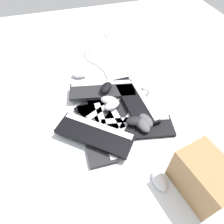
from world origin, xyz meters
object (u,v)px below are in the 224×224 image
at_px(keyboard_2, 102,108).
at_px(mouse_7, 109,100).
at_px(mouse_4, 135,121).
at_px(cardboard_box, 203,178).
at_px(keyboard_7, 102,90).
at_px(mouse_0, 79,75).
at_px(mouse_1, 143,125).
at_px(keyboard_3, 96,132).
at_px(keyboard_5, 95,134).
at_px(mouse_5, 112,105).
at_px(mouse_6, 106,88).
at_px(keyboard_1, 107,99).
at_px(mouse_2, 159,180).
at_px(keyboard_0, 126,109).
at_px(keyboard_6, 135,100).
at_px(mouse_3, 146,120).
at_px(keyboard_4, 136,128).

bearing_deg(keyboard_2, mouse_7, 22.24).
distance_m(mouse_4, cardboard_box, 0.46).
xyz_separation_m(keyboard_7, mouse_0, (-0.12, 0.23, -0.02)).
relative_size(mouse_1, mouse_4, 1.00).
relative_size(keyboard_3, mouse_4, 4.03).
relative_size(keyboard_5, keyboard_7, 0.94).
height_order(mouse_4, mouse_5, same).
bearing_deg(mouse_5, keyboard_3, -157.88).
bearing_deg(mouse_5, mouse_1, -80.22).
distance_m(mouse_4, mouse_5, 0.19).
xyz_separation_m(keyboard_2, mouse_6, (0.06, 0.11, 0.07)).
height_order(keyboard_5, mouse_0, keyboard_5).
relative_size(keyboard_3, mouse_1, 4.03).
height_order(keyboard_1, mouse_6, mouse_6).
height_order(keyboard_2, mouse_0, mouse_0).
height_order(keyboard_1, cardboard_box, cardboard_box).
relative_size(keyboard_3, mouse_0, 4.03).
bearing_deg(keyboard_5, mouse_2, -54.35).
xyz_separation_m(keyboard_3, mouse_4, (0.24, -0.02, 0.04)).
relative_size(keyboard_2, mouse_1, 4.12).
bearing_deg(keyboard_7, keyboard_5, -111.60).
relative_size(keyboard_0, cardboard_box, 1.62).
xyz_separation_m(keyboard_1, keyboard_6, (0.17, -0.09, 0.03)).
bearing_deg(keyboard_3, keyboard_2, 64.05).
bearing_deg(mouse_3, keyboard_0, 15.26).
bearing_deg(mouse_1, mouse_3, -51.48).
relative_size(keyboard_4, cardboard_box, 1.78).
bearing_deg(mouse_7, mouse_0, 139.19).
distance_m(keyboard_7, mouse_3, 0.38).
relative_size(mouse_2, mouse_6, 1.00).
relative_size(mouse_4, mouse_6, 1.00).
bearing_deg(mouse_1, mouse_4, 35.03).
bearing_deg(mouse_0, mouse_5, 126.37).
distance_m(keyboard_1, cardboard_box, 0.74).
relative_size(mouse_3, cardboard_box, 0.42).
xyz_separation_m(keyboard_1, mouse_1, (0.14, -0.30, 0.04)).
bearing_deg(mouse_0, cardboard_box, 128.20).
bearing_deg(keyboard_0, mouse_6, 117.92).
distance_m(keyboard_0, keyboard_5, 0.29).
bearing_deg(mouse_6, mouse_2, -130.39).
bearing_deg(mouse_0, keyboard_1, 130.94).
xyz_separation_m(keyboard_0, keyboard_1, (-0.09, 0.12, 0.00)).
relative_size(mouse_3, mouse_6, 1.00).
relative_size(keyboard_0, mouse_2, 3.80).
distance_m(keyboard_3, mouse_1, 0.28).
bearing_deg(keyboard_5, mouse_0, 88.70).
xyz_separation_m(keyboard_4, keyboard_6, (0.06, 0.19, 0.03)).
relative_size(mouse_0, mouse_5, 1.00).
bearing_deg(keyboard_0, keyboard_7, 120.40).
bearing_deg(cardboard_box, mouse_1, 107.27).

